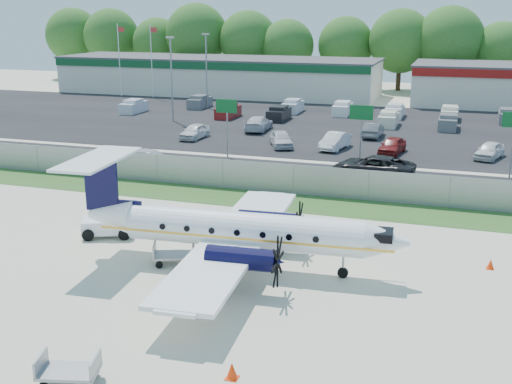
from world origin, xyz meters
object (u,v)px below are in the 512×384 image
(aircraft, at_px, (237,229))
(baggage_cart_near, at_px, (174,254))
(baggage_cart_far, at_px, (69,371))
(pushback_tug, at_px, (110,223))

(aircraft, height_order, baggage_cart_near, aircraft)
(baggage_cart_near, height_order, baggage_cart_far, baggage_cart_near)
(baggage_cart_far, bearing_deg, pushback_tug, 114.97)
(aircraft, distance_m, baggage_cart_near, 3.43)
(aircraft, relative_size, pushback_tug, 5.27)
(aircraft, relative_size, baggage_cart_near, 7.15)
(baggage_cart_near, xyz_separation_m, baggage_cart_far, (1.10, -10.51, -0.01))
(aircraft, bearing_deg, baggage_cart_near, -170.96)
(aircraft, height_order, baggage_cart_far, aircraft)
(aircraft, xyz_separation_m, pushback_tug, (-8.11, 2.19, -1.24))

